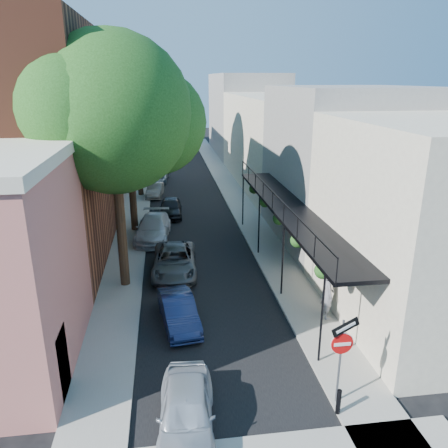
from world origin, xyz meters
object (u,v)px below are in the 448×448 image
object	(u,v)px
oak_near	(123,116)
oak_far	(141,94)
parked_car_e	(171,207)
parked_car_g	(156,174)
parked_car_d	(153,228)
parked_car_b	(179,311)
parked_car_c	(175,261)
parked_car_f	(155,190)
pedestrian	(328,294)
sign_post	(342,347)
parked_car_a	(186,412)
oak_mid	(134,119)
bollard	(339,402)

from	to	relation	value
oak_near	oak_far	distance (m)	17.01
parked_car_e	parked_car_g	distance (m)	11.63
oak_far	parked_car_d	world-z (taller)	oak_far
parked_car_b	parked_car_d	xyz separation A→B (m)	(-1.18, 10.14, 0.11)
oak_near	oak_far	bearing A→B (deg)	89.96
parked_car_c	parked_car_g	bearing A→B (deg)	95.83
parked_car_f	parked_car_g	bearing A→B (deg)	96.26
parked_car_f	pedestrian	size ratio (longest dim) A/B	1.71
sign_post	parked_car_e	bearing A→B (deg)	102.86
parked_car_b	parked_car_e	xyz separation A→B (m)	(0.00, 14.74, 0.05)
parked_car_f	parked_car_g	world-z (taller)	parked_car_g
oak_near	parked_car_a	world-z (taller)	oak_near
parked_car_c	sign_post	bearing A→B (deg)	-63.17
parked_car_a	parked_car_b	bearing A→B (deg)	93.86
oak_far	sign_post	bearing A→B (deg)	-76.09
oak_mid	parked_car_b	world-z (taller)	oak_mid
oak_mid	parked_car_g	bearing A→B (deg)	86.72
parked_car_f	pedestrian	bearing A→B (deg)	-64.65
parked_car_e	pedestrian	bearing A→B (deg)	-66.72
parked_car_e	parked_car_f	xyz separation A→B (m)	(-1.20, 5.66, -0.08)
parked_car_d	parked_car_g	distance (m)	16.16
sign_post	parked_car_d	xyz separation A→B (m)	(-5.74, 15.37, -1.34)
oak_far	parked_car_e	distance (m)	10.09
sign_post	parked_car_g	world-z (taller)	sign_post
sign_post	pedestrian	xyz separation A→B (m)	(1.44, 4.81, -0.90)
parked_car_e	parked_car_f	world-z (taller)	parked_car_e
oak_mid	parked_car_f	bearing A→B (deg)	84.41
parked_car_e	parked_car_g	xyz separation A→B (m)	(-1.20, 11.56, 0.04)
oak_near	parked_car_e	world-z (taller)	oak_near
parked_car_b	pedestrian	distance (m)	6.04
parked_car_g	pedestrian	distance (m)	27.67
bollard	parked_car_d	distance (m)	16.79
sign_post	oak_near	xyz separation A→B (m)	(-6.53, 9.29, 5.84)
oak_mid	parked_car_e	bearing A→B (deg)	53.27
parked_car_c	parked_car_f	world-z (taller)	parked_car_c
parked_car_a	parked_car_f	xyz separation A→B (m)	(-1.20, 26.07, -0.10)
parked_car_g	parked_car_e	bearing A→B (deg)	-78.41
oak_mid	parked_car_a	world-z (taller)	oak_mid
parked_car_b	parked_car_f	bearing A→B (deg)	85.39
oak_mid	parked_car_c	xyz separation A→B (m)	(2.01, -7.08, -6.40)
sign_post	oak_far	distance (m)	27.80
oak_far	parked_car_a	distance (m)	27.87
parked_car_a	parked_car_c	bearing A→B (deg)	93.93
parked_car_c	parked_car_e	size ratio (longest dim) A/B	1.24
parked_car_c	parked_car_a	bearing A→B (deg)	-87.28
oak_far	parked_car_g	bearing A→B (deg)	81.79
parked_car_c	bollard	bearing A→B (deg)	-64.85
parked_car_c	parked_car_b	bearing A→B (deg)	-87.20
parked_car_g	parked_car_b	bearing A→B (deg)	-81.72
sign_post	parked_car_e	distance (m)	20.52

